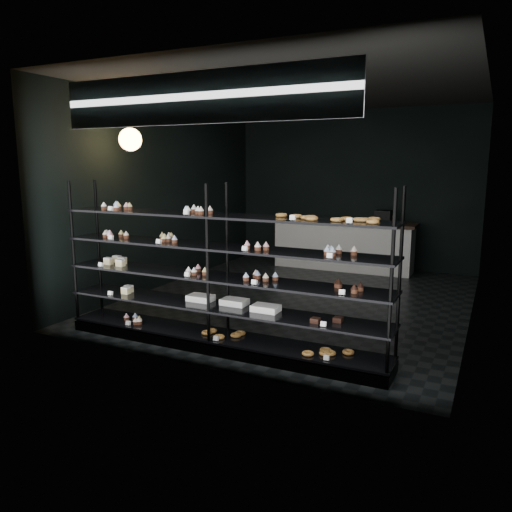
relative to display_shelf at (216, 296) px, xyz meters
name	(u,v)px	position (x,y,z in m)	size (l,w,h in m)	color
room	(302,198)	(0.10, 2.45, 0.97)	(5.01, 6.01, 3.20)	black
display_shelf	(216,296)	(0.00, 0.00, 0.00)	(4.00, 0.50, 1.91)	black
signage	(197,98)	(0.10, -0.48, 2.12)	(3.30, 0.05, 0.50)	#0D1F45
pendant_lamp	(130,139)	(-1.89, 0.89, 1.82)	(0.32, 0.32, 0.89)	black
service_counter	(343,245)	(0.07, 4.95, -0.13)	(2.85, 0.65, 1.23)	silver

